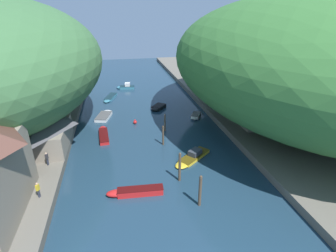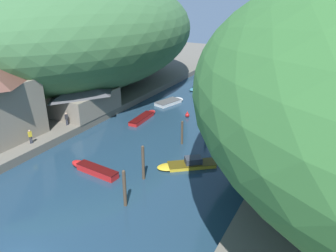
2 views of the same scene
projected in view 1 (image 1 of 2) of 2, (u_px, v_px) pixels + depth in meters
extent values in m
plane|color=#1E384C|center=(147.00, 126.00, 44.09)|extent=(130.00, 130.00, 0.00)
cube|color=#666056|center=(269.00, 113.00, 48.08)|extent=(22.00, 120.00, 0.97)
ellipsoid|color=#387033|center=(303.00, 61.00, 40.08)|extent=(37.88, 53.03, 19.57)
cube|color=gray|center=(44.00, 137.00, 34.85)|extent=(6.14, 8.90, 2.98)
pyramid|color=#4C4C51|center=(40.00, 120.00, 33.84)|extent=(6.64, 9.61, 1.93)
cube|color=gray|center=(251.00, 116.00, 42.14)|extent=(4.00, 6.43, 2.54)
pyramid|color=#3D4247|center=(252.00, 105.00, 41.37)|extent=(4.32, 6.94, 1.23)
cube|color=teal|center=(111.00, 97.00, 57.61)|extent=(2.91, 5.14, 0.47)
ellipsoid|color=teal|center=(107.00, 101.00, 55.38)|extent=(2.10, 2.77, 0.47)
cube|color=#132A33|center=(111.00, 96.00, 57.51)|extent=(2.96, 5.24, 0.03)
cube|color=gold|center=(194.00, 156.00, 34.57)|extent=(4.89, 4.39, 0.39)
ellipsoid|color=gold|center=(183.00, 164.00, 32.84)|extent=(2.92, 2.78, 0.39)
cube|color=#4C3E0E|center=(194.00, 155.00, 34.49)|extent=(4.99, 4.48, 0.03)
cube|color=#333842|center=(195.00, 152.00, 34.46)|extent=(2.08, 1.99, 0.69)
cube|color=black|center=(159.00, 107.00, 51.55)|extent=(3.20, 3.35, 0.66)
ellipsoid|color=black|center=(155.00, 109.00, 50.40)|extent=(2.24, 2.19, 0.66)
cube|color=black|center=(159.00, 105.00, 51.41)|extent=(3.26, 3.42, 0.03)
cube|color=red|center=(104.00, 136.00, 39.87)|extent=(1.62, 5.16, 0.53)
ellipsoid|color=red|center=(103.00, 129.00, 42.10)|extent=(1.39, 2.62, 0.53)
cube|color=#450A0A|center=(104.00, 135.00, 39.75)|extent=(1.65, 5.26, 0.03)
cube|color=white|center=(104.00, 117.00, 47.10)|extent=(3.11, 4.68, 0.52)
ellipsoid|color=white|center=(107.00, 112.00, 49.06)|extent=(2.45, 2.58, 0.52)
cube|color=#525252|center=(104.00, 115.00, 46.99)|extent=(3.17, 4.77, 0.03)
cube|color=silver|center=(196.00, 115.00, 47.62)|extent=(2.52, 3.04, 0.56)
ellipsoid|color=silver|center=(194.00, 118.00, 46.44)|extent=(1.81, 1.82, 0.56)
cube|color=#504E4A|center=(196.00, 114.00, 47.50)|extent=(2.57, 3.10, 0.03)
cube|color=red|center=(140.00, 191.00, 27.73)|extent=(4.83, 1.47, 0.69)
ellipsoid|color=red|center=(118.00, 193.00, 27.44)|extent=(2.45, 1.25, 0.69)
cube|color=#450A0A|center=(140.00, 189.00, 27.59)|extent=(4.92, 1.50, 0.03)
cube|color=teal|center=(127.00, 87.00, 64.39)|extent=(3.65, 2.28, 0.61)
ellipsoid|color=teal|center=(120.00, 87.00, 64.31)|extent=(1.94, 1.94, 0.61)
cube|color=#132A33|center=(127.00, 86.00, 64.26)|extent=(3.72, 2.33, 0.03)
cube|color=silver|center=(127.00, 84.00, 64.10)|extent=(1.37, 1.42, 0.84)
cylinder|color=#4C3D2D|center=(200.00, 192.00, 25.61)|extent=(0.30, 0.30, 3.34)
sphere|color=#4C3D2D|center=(201.00, 177.00, 24.90)|extent=(0.27, 0.27, 0.27)
cylinder|color=#4C3D2D|center=(180.00, 168.00, 29.33)|extent=(0.29, 0.29, 3.49)
sphere|color=#4C3D2D|center=(180.00, 154.00, 28.59)|extent=(0.26, 0.26, 0.26)
cylinder|color=#4C3D2D|center=(163.00, 136.00, 37.37)|extent=(0.27, 0.27, 2.84)
sphere|color=#4C3D2D|center=(163.00, 126.00, 36.76)|extent=(0.24, 0.24, 0.24)
cylinder|color=brown|center=(165.00, 123.00, 41.75)|extent=(0.27, 0.27, 2.70)
sphere|color=brown|center=(165.00, 115.00, 41.17)|extent=(0.24, 0.24, 0.24)
sphere|color=red|center=(135.00, 122.00, 44.68)|extent=(0.62, 0.62, 0.62)
cone|color=red|center=(135.00, 120.00, 44.49)|extent=(0.31, 0.31, 0.31)
cylinder|color=#282D3D|center=(47.00, 162.00, 31.01)|extent=(0.13, 0.13, 0.85)
cylinder|color=#282D3D|center=(48.00, 161.00, 31.17)|extent=(0.13, 0.13, 0.85)
cube|color=#2D2D33|center=(47.00, 157.00, 30.79)|extent=(0.30, 0.42, 0.62)
sphere|color=beige|center=(46.00, 153.00, 30.62)|extent=(0.22, 0.22, 0.22)
cylinder|color=#282D3D|center=(38.00, 194.00, 25.70)|extent=(0.13, 0.13, 0.85)
cylinder|color=#282D3D|center=(39.00, 193.00, 25.87)|extent=(0.13, 0.13, 0.85)
cube|color=gold|center=(37.00, 187.00, 25.48)|extent=(0.32, 0.43, 0.62)
sphere|color=tan|center=(37.00, 184.00, 25.31)|extent=(0.22, 0.22, 0.22)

